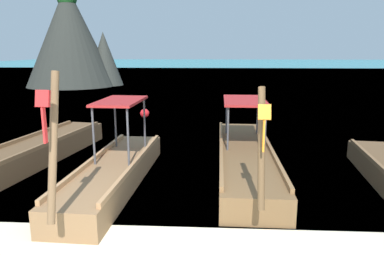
{
  "coord_description": "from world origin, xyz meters",
  "views": [
    {
      "loc": [
        0.44,
        -4.89,
        3.09
      ],
      "look_at": [
        0.0,
        3.02,
        1.38
      ],
      "focal_mm": 33.78,
      "sensor_mm": 36.0,
      "label": 1
    }
  ],
  "objects_px": {
    "longtail_boat_red_ribbon": "(114,171)",
    "mooring_buoy_near": "(110,102)",
    "mooring_buoy_far": "(145,113)",
    "longtail_boat_orange_ribbon": "(245,157)",
    "longtail_boat_blue_ribbon": "(26,156)",
    "karst_rock": "(73,38)"
  },
  "relations": [
    {
      "from": "longtail_boat_red_ribbon",
      "to": "mooring_buoy_near",
      "type": "relative_size",
      "value": 13.01
    },
    {
      "from": "mooring_buoy_near",
      "to": "mooring_buoy_far",
      "type": "relative_size",
      "value": 1.03
    },
    {
      "from": "mooring_buoy_near",
      "to": "mooring_buoy_far",
      "type": "bearing_deg",
      "value": -54.39
    },
    {
      "from": "longtail_boat_orange_ribbon",
      "to": "mooring_buoy_near",
      "type": "distance_m",
      "value": 12.77
    },
    {
      "from": "longtail_boat_blue_ribbon",
      "to": "mooring_buoy_far",
      "type": "bearing_deg",
      "value": 75.66
    },
    {
      "from": "longtail_boat_blue_ribbon",
      "to": "longtail_boat_orange_ribbon",
      "type": "xyz_separation_m",
      "value": [
        5.87,
        0.19,
        0.03
      ]
    },
    {
      "from": "longtail_boat_blue_ribbon",
      "to": "mooring_buoy_near",
      "type": "xyz_separation_m",
      "value": [
        -0.84,
        11.06,
        -0.08
      ]
    },
    {
      "from": "longtail_boat_orange_ribbon",
      "to": "mooring_buoy_near",
      "type": "xyz_separation_m",
      "value": [
        -6.71,
        10.87,
        -0.11
      ]
    },
    {
      "from": "longtail_boat_orange_ribbon",
      "to": "karst_rock",
      "type": "xyz_separation_m",
      "value": [
        -13.0,
        22.22,
        3.8
      ]
    },
    {
      "from": "longtail_boat_blue_ribbon",
      "to": "longtail_boat_orange_ribbon",
      "type": "relative_size",
      "value": 1.02
    },
    {
      "from": "longtail_boat_red_ribbon",
      "to": "longtail_boat_orange_ribbon",
      "type": "relative_size",
      "value": 0.81
    },
    {
      "from": "karst_rock",
      "to": "mooring_buoy_near",
      "type": "height_order",
      "value": "karst_rock"
    },
    {
      "from": "karst_rock",
      "to": "mooring_buoy_far",
      "type": "bearing_deg",
      "value": -59.27
    },
    {
      "from": "longtail_boat_blue_ribbon",
      "to": "longtail_boat_orange_ribbon",
      "type": "height_order",
      "value": "longtail_boat_orange_ribbon"
    },
    {
      "from": "longtail_boat_blue_ribbon",
      "to": "mooring_buoy_near",
      "type": "bearing_deg",
      "value": 94.37
    },
    {
      "from": "longtail_boat_red_ribbon",
      "to": "longtail_boat_blue_ribbon",
      "type": "bearing_deg",
      "value": 156.58
    },
    {
      "from": "longtail_boat_blue_ribbon",
      "to": "longtail_boat_orange_ribbon",
      "type": "bearing_deg",
      "value": 1.87
    },
    {
      "from": "karst_rock",
      "to": "longtail_boat_blue_ribbon",
      "type": "bearing_deg",
      "value": -72.34
    },
    {
      "from": "longtail_boat_red_ribbon",
      "to": "karst_rock",
      "type": "bearing_deg",
      "value": 112.68
    },
    {
      "from": "mooring_buoy_near",
      "to": "karst_rock",
      "type": "bearing_deg",
      "value": 118.99
    },
    {
      "from": "karst_rock",
      "to": "mooring_buoy_near",
      "type": "relative_size",
      "value": 19.39
    },
    {
      "from": "longtail_boat_orange_ribbon",
      "to": "longtail_boat_blue_ribbon",
      "type": "bearing_deg",
      "value": -178.13
    }
  ]
}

